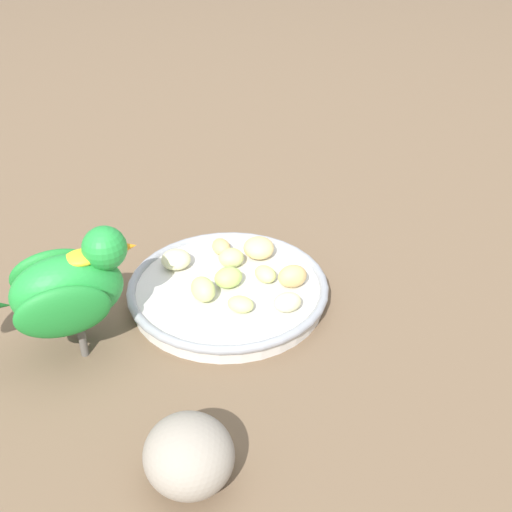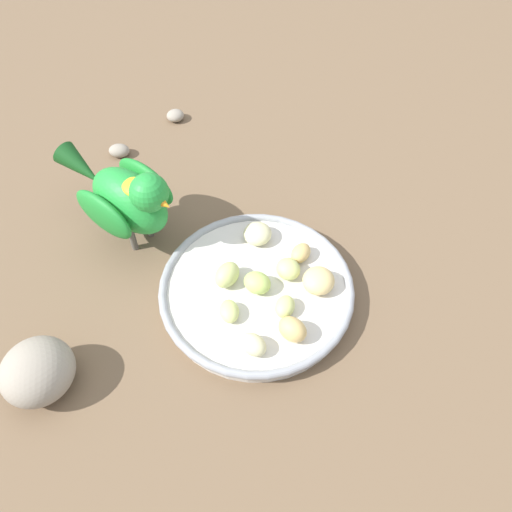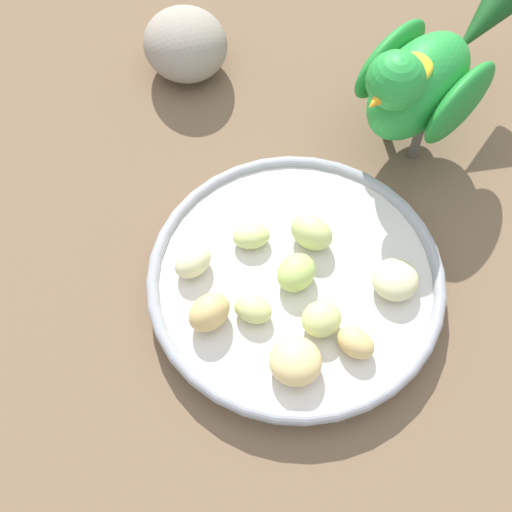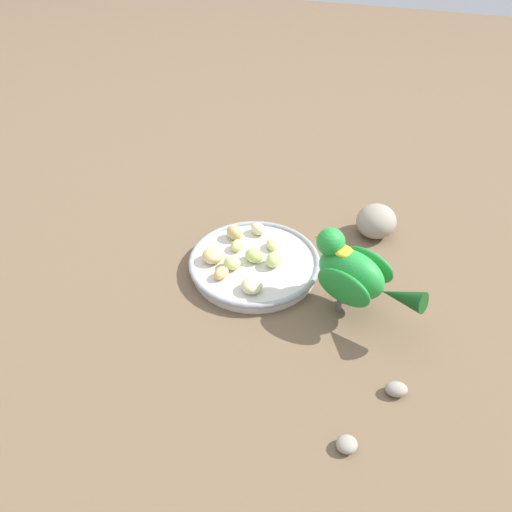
# 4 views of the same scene
# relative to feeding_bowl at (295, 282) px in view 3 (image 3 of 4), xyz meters

# --- Properties ---
(ground_plane) EXTENTS (4.00, 4.00, 0.00)m
(ground_plane) POSITION_rel_feeding_bowl_xyz_m (0.01, 0.00, -0.01)
(ground_plane) COLOR brown
(feeding_bowl) EXTENTS (0.24, 0.24, 0.02)m
(feeding_bowl) POSITION_rel_feeding_bowl_xyz_m (0.00, 0.00, 0.00)
(feeding_bowl) COLOR beige
(feeding_bowl) RESTS_ON ground_plane
(apple_piece_0) EXTENTS (0.03, 0.04, 0.02)m
(apple_piece_0) POSITION_rel_feeding_bowl_xyz_m (-0.02, -0.04, 0.01)
(apple_piece_0) COLOR #C6D17A
(apple_piece_0) RESTS_ON feeding_bowl
(apple_piece_1) EXTENTS (0.04, 0.04, 0.02)m
(apple_piece_1) POSITION_rel_feeding_bowl_xyz_m (0.00, 0.00, 0.02)
(apple_piece_1) COLOR #B2CC66
(apple_piece_1) RESTS_ON feeding_bowl
(apple_piece_2) EXTENTS (0.03, 0.04, 0.03)m
(apple_piece_2) POSITION_rel_feeding_bowl_xyz_m (-0.04, 0.00, 0.02)
(apple_piece_2) COLOR #C6D17A
(apple_piece_2) RESTS_ON feeding_bowl
(apple_piece_3) EXTENTS (0.04, 0.04, 0.02)m
(apple_piece_3) POSITION_rel_feeding_bowl_xyz_m (0.03, 0.03, 0.02)
(apple_piece_3) COLOR #C6D17A
(apple_piece_3) RESTS_ON feeding_bowl
(apple_piece_4) EXTENTS (0.04, 0.04, 0.03)m
(apple_piece_4) POSITION_rel_feeding_bowl_xyz_m (0.06, -0.05, 0.02)
(apple_piece_4) COLOR tan
(apple_piece_4) RESTS_ON feeding_bowl
(apple_piece_5) EXTENTS (0.04, 0.04, 0.02)m
(apple_piece_5) POSITION_rel_feeding_bowl_xyz_m (0.07, 0.02, 0.02)
(apple_piece_5) COLOR #E5C67F
(apple_piece_5) RESTS_ON feeding_bowl
(apple_piece_6) EXTENTS (0.02, 0.03, 0.02)m
(apple_piece_6) POSITION_rel_feeding_bowl_xyz_m (0.04, -0.02, 0.02)
(apple_piece_6) COLOR #C6D17A
(apple_piece_6) RESTS_ON feeding_bowl
(apple_piece_7) EXTENTS (0.05, 0.05, 0.02)m
(apple_piece_7) POSITION_rel_feeding_bowl_xyz_m (-0.02, 0.07, 0.02)
(apple_piece_7) COLOR beige
(apple_piece_7) RESTS_ON feeding_bowl
(apple_piece_8) EXTENTS (0.03, 0.04, 0.02)m
(apple_piece_8) POSITION_rel_feeding_bowl_xyz_m (0.04, 0.06, 0.02)
(apple_piece_8) COLOR tan
(apple_piece_8) RESTS_ON feeding_bowl
(apple_piece_9) EXTENTS (0.04, 0.04, 0.02)m
(apple_piece_9) POSITION_rel_feeding_bowl_xyz_m (0.02, -0.08, 0.02)
(apple_piece_9) COLOR beige
(apple_piece_9) RESTS_ON feeding_bowl
(parrot) EXTENTS (0.19, 0.12, 0.14)m
(parrot) POSITION_rel_feeding_bowl_xyz_m (-0.18, 0.05, 0.07)
(parrot) COLOR #59544C
(parrot) RESTS_ON ground_plane
(rock_large) EXTENTS (0.10, 0.10, 0.06)m
(rock_large) POSITION_rel_feeding_bowl_xyz_m (-0.19, -0.17, 0.02)
(rock_large) COLOR gray
(rock_large) RESTS_ON ground_plane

